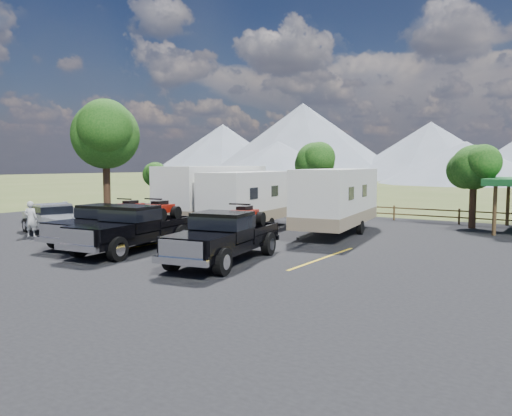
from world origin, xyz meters
The scene contains 18 objects.
ground centered at (0.00, 0.00, 0.00)m, with size 320.00×320.00×0.00m, color #415423.
asphalt_lot centered at (0.00, 3.00, 0.02)m, with size 44.00×34.00×0.04m, color black.
stall_lines centered at (0.00, 4.00, 0.04)m, with size 12.12×5.50×0.01m.
tree_big_nw centered at (-12.55, 9.03, 5.60)m, with size 5.54×5.18×7.84m.
tree_ne_a centered at (8.97, 17.01, 3.48)m, with size 3.11×2.92×4.76m.
tree_north centered at (-2.03, 19.02, 3.83)m, with size 3.46×3.24×5.25m.
tree_nw_small centered at (-16.02, 17.01, 2.78)m, with size 2.59×2.43×3.85m.
rail_fence centered at (2.00, 18.50, 0.61)m, with size 36.12×0.12×1.00m.
mountain_range centered at (-7.63, 105.98, 7.87)m, with size 209.00×71.00×20.00m.
rig_left centered at (-3.83, 1.76, 1.01)m, with size 2.65×6.20×2.01m.
rig_center centered at (-1.37, 1.18, 1.07)m, with size 2.89×6.59×2.13m.
rig_right centered at (3.28, 1.36, 1.05)m, with size 3.09×6.53×2.09m.
trailer_left centered at (-3.87, 9.61, 1.88)m, with size 3.24×10.15×3.51m.
trailer_center centered at (-1.17, 9.44, 1.72)m, with size 3.32×9.30×3.21m.
trailer_right centered at (3.57, 10.56, 1.81)m, with size 3.63×9.77×3.38m.
pickup_silver centered at (-8.56, 2.25, 0.86)m, with size 5.53×2.95×1.58m.
person_a centered at (-8.70, 1.08, 0.94)m, with size 0.66×0.43×1.80m, color silver.
person_b centered at (-9.30, 3.54, 0.85)m, with size 0.78×0.61×1.61m, color slate.
Camera 1 is at (14.38, -13.28, 3.65)m, focal length 35.00 mm.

